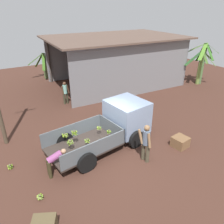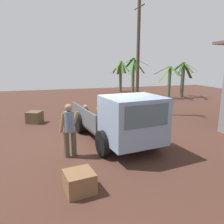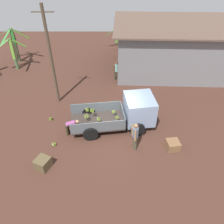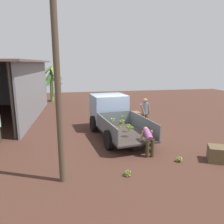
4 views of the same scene
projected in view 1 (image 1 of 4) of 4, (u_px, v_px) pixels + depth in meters
name	position (u px, v px, depth m)	size (l,w,h in m)	color
ground	(109.00, 149.00, 10.18)	(36.00, 36.00, 0.00)	#452920
mud_patch_0	(72.00, 161.00, 9.40)	(0.95, 0.95, 0.01)	black
cargo_truck	(119.00, 121.00, 10.49)	(5.08, 2.62, 1.94)	#372E28
warehouse_shed	(121.00, 50.00, 17.76)	(10.82, 7.48, 3.85)	slate
banana_palm_2	(200.00, 66.00, 17.96)	(2.85, 2.07, 2.77)	olive
banana_palm_3	(203.00, 62.00, 17.86)	(2.37, 2.27, 3.37)	#527340
banana_palm_5	(45.00, 65.00, 19.54)	(2.44, 2.31, 2.28)	#516338
person_foreground_visitor	(146.00, 142.00, 9.04)	(0.42, 0.70, 1.74)	#4C4533
person_worker_loading	(55.00, 161.00, 8.41)	(0.81, 0.59, 1.08)	#36301B
person_bystander_near_shed	(65.00, 92.00, 14.50)	(0.57, 0.31, 1.55)	#3A3827
banana_bunch_on_ground_0	(10.00, 167.00, 8.93)	(0.23, 0.24, 0.21)	brown
banana_bunch_on_ground_1	(40.00, 197.00, 7.53)	(0.25, 0.25, 0.20)	brown
wooden_crate_1	(180.00, 142.00, 10.29)	(0.67, 0.67, 0.50)	brown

